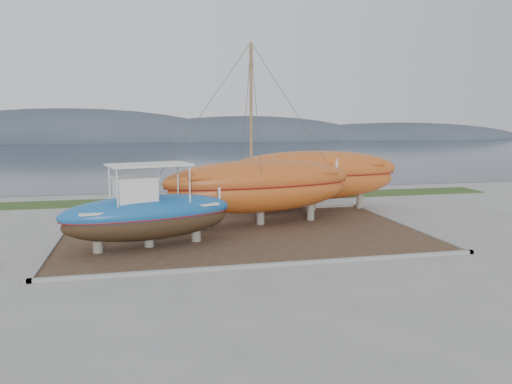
{
  "coord_description": "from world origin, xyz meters",
  "views": [
    {
      "loc": [
        -4.92,
        -20.93,
        5.87
      ],
      "look_at": [
        0.73,
        4.0,
        2.16
      ],
      "focal_mm": 35.0,
      "sensor_mm": 36.0,
      "label": 1
    }
  ],
  "objects": [
    {
      "name": "orange_sailboat",
      "position": [
        1.39,
        5.8,
        5.0
      ],
      "size": [
        11.42,
        5.03,
        9.88
      ],
      "primitive_type": null,
      "rotation": [
        0.0,
        0.0,
        0.17
      ],
      "color": "#AF4F1B",
      "rests_on": "dirt_patch"
    },
    {
      "name": "grass_strip",
      "position": [
        0.0,
        15.5,
        0.04
      ],
      "size": [
        44.0,
        3.0,
        0.08
      ],
      "primitive_type": "cube",
      "color": "#284219",
      "rests_on": "ground"
    },
    {
      "name": "mountain_ridge",
      "position": [
        0.0,
        125.0,
        0.0
      ],
      "size": [
        200.0,
        36.0,
        20.0
      ],
      "primitive_type": null,
      "color": "#333D49",
      "rests_on": "ground"
    },
    {
      "name": "ground",
      "position": [
        0.0,
        0.0,
        0.0
      ],
      "size": [
        140.0,
        140.0,
        0.0
      ],
      "primitive_type": "plane",
      "color": "gray",
      "rests_on": "ground"
    },
    {
      "name": "orange_bare_hull",
      "position": [
        5.71,
        9.42,
        1.93
      ],
      "size": [
        11.48,
        3.72,
        3.73
      ],
      "primitive_type": null,
      "rotation": [
        0.0,
        0.0,
        -0.03
      ],
      "color": "#AF4F1B",
      "rests_on": "dirt_patch"
    },
    {
      "name": "sea",
      "position": [
        0.0,
        70.0,
        0.0
      ],
      "size": [
        260.0,
        100.0,
        0.04
      ],
      "primitive_type": null,
      "color": "#1A2835",
      "rests_on": "ground"
    },
    {
      "name": "dirt_patch",
      "position": [
        0.0,
        4.0,
        0.03
      ],
      "size": [
        18.0,
        12.0,
        0.06
      ],
      "primitive_type": "cube",
      "color": "#422D1E",
      "rests_on": "ground"
    },
    {
      "name": "white_dinghy",
      "position": [
        -7.4,
        5.73,
        0.61
      ],
      "size": [
        3.92,
        2.6,
        1.1
      ],
      "primitive_type": null,
      "rotation": [
        0.0,
        0.0,
        -0.37
      ],
      "color": "silver",
      "rests_on": "dirt_patch"
    },
    {
      "name": "curb_frame",
      "position": [
        0.0,
        4.0,
        0.07
      ],
      "size": [
        18.6,
        12.6,
        0.15
      ],
      "primitive_type": null,
      "color": "gray",
      "rests_on": "ground"
    },
    {
      "name": "blue_caique",
      "position": [
        -4.77,
        2.07,
        1.97
      ],
      "size": [
        8.32,
        4.35,
        3.83
      ],
      "primitive_type": null,
      "rotation": [
        0.0,
        0.0,
        0.25
      ],
      "color": "#195B9E",
      "rests_on": "dirt_patch"
    }
  ]
}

